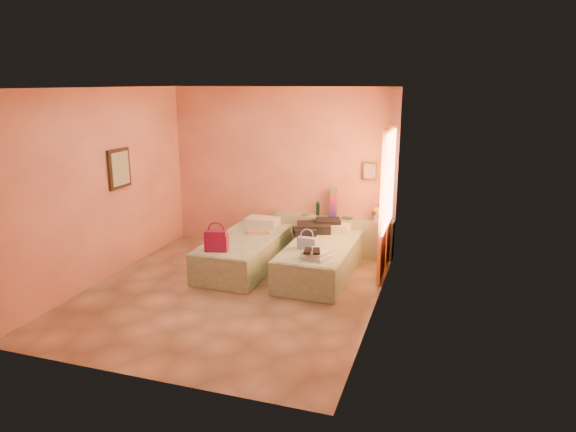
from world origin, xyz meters
name	(u,v)px	position (x,y,z in m)	size (l,w,h in m)	color
ground	(231,292)	(0.00, 0.00, 0.00)	(4.50, 4.50, 0.00)	tan
room_walls	(257,161)	(0.21, 0.57, 1.79)	(4.02, 4.51, 2.81)	#FBAB86
headboard_ledge	(333,235)	(0.98, 2.10, 0.33)	(2.05, 0.30, 0.65)	gray
bed_left	(245,252)	(-0.19, 1.00, 0.25)	(0.90, 2.00, 0.50)	#B2CEA6
bed_right	(321,259)	(1.03, 1.05, 0.25)	(0.90, 2.00, 0.50)	#B2CEA6
water_bottle	(318,209)	(0.69, 2.15, 0.77)	(0.07, 0.07, 0.23)	#163E26
rainbow_box	(333,203)	(0.97, 2.13, 0.89)	(0.11, 0.11, 0.48)	#951243
small_dish	(306,215)	(0.51, 2.04, 0.67)	(0.13, 0.13, 0.03)	#4C8B5B
green_book	(347,218)	(1.22, 2.05, 0.66)	(0.16, 0.12, 0.03)	#25452E
flower_vase	(378,213)	(1.73, 2.04, 0.80)	(0.22, 0.22, 0.29)	silver
magenta_handbag	(217,240)	(-0.32, 0.27, 0.65)	(0.33, 0.18, 0.31)	#951243
khaki_garment	(259,231)	(-0.08, 1.31, 0.53)	(0.35, 0.28, 0.06)	tan
clothes_pile	(317,227)	(0.81, 1.65, 0.59)	(0.59, 0.59, 0.18)	black
blue_handbag	(307,243)	(0.90, 0.75, 0.59)	(0.27, 0.12, 0.17)	#445EA3
towel_stack	(317,255)	(1.14, 0.40, 0.55)	(0.35, 0.30, 0.10)	white
sandal_pair	(312,251)	(1.08, 0.35, 0.61)	(0.19, 0.26, 0.03)	black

